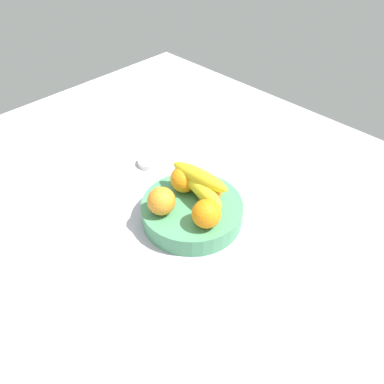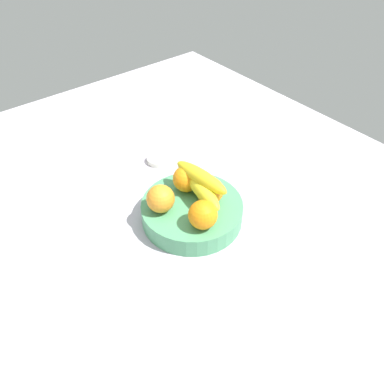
{
  "view_description": "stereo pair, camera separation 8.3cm",
  "coord_description": "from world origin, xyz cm",
  "px_view_note": "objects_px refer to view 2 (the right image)",
  "views": [
    {
      "loc": [
        -49.67,
        53.61,
        74.37
      ],
      "look_at": [
        2.79,
        0.72,
        9.29
      ],
      "focal_mm": 37.4,
      "sensor_mm": 36.0,
      "label": 1
    },
    {
      "loc": [
        -55.21,
        47.46,
        74.37
      ],
      "look_at": [
        2.79,
        0.72,
        9.29
      ],
      "focal_mm": 37.4,
      "sensor_mm": 36.0,
      "label": 2
    }
  ],
  "objects_px": {
    "orange_center": "(210,191)",
    "orange_back_left": "(186,179)",
    "orange_front_left": "(161,199)",
    "orange_front_right": "(203,215)",
    "fruit_bowl": "(192,211)",
    "banana_bunch": "(203,187)",
    "jar_lid": "(159,159)"
  },
  "relations": [
    {
      "from": "fruit_bowl",
      "to": "orange_center",
      "type": "height_order",
      "value": "orange_center"
    },
    {
      "from": "orange_front_left",
      "to": "banana_bunch",
      "type": "relative_size",
      "value": 0.37
    },
    {
      "from": "orange_front_right",
      "to": "orange_center",
      "type": "bearing_deg",
      "value": -51.13
    },
    {
      "from": "orange_front_left",
      "to": "orange_center",
      "type": "relative_size",
      "value": 1.0
    },
    {
      "from": "orange_center",
      "to": "orange_back_left",
      "type": "distance_m",
      "value": 0.08
    },
    {
      "from": "banana_bunch",
      "to": "orange_back_left",
      "type": "bearing_deg",
      "value": 7.99
    },
    {
      "from": "banana_bunch",
      "to": "orange_front_right",
      "type": "bearing_deg",
      "value": 139.97
    },
    {
      "from": "orange_front_right",
      "to": "orange_back_left",
      "type": "distance_m",
      "value": 0.14
    },
    {
      "from": "fruit_bowl",
      "to": "banana_bunch",
      "type": "xyz_separation_m",
      "value": [
        -0.0,
        -0.03,
        0.07
      ]
    },
    {
      "from": "fruit_bowl",
      "to": "orange_front_left",
      "type": "height_order",
      "value": "orange_front_left"
    },
    {
      "from": "fruit_bowl",
      "to": "orange_front_left",
      "type": "distance_m",
      "value": 0.1
    },
    {
      "from": "orange_front_left",
      "to": "jar_lid",
      "type": "relative_size",
      "value": 0.96
    },
    {
      "from": "orange_front_right",
      "to": "fruit_bowl",
      "type": "bearing_deg",
      "value": -20.28
    },
    {
      "from": "banana_bunch",
      "to": "jar_lid",
      "type": "xyz_separation_m",
      "value": [
        0.26,
        -0.05,
        -0.09
      ]
    },
    {
      "from": "orange_back_left",
      "to": "jar_lid",
      "type": "bearing_deg",
      "value": -14.55
    },
    {
      "from": "fruit_bowl",
      "to": "jar_lid",
      "type": "bearing_deg",
      "value": -16.69
    },
    {
      "from": "orange_center",
      "to": "jar_lid",
      "type": "distance_m",
      "value": 0.29
    },
    {
      "from": "orange_front_left",
      "to": "orange_center",
      "type": "distance_m",
      "value": 0.13
    },
    {
      "from": "orange_back_left",
      "to": "banana_bunch",
      "type": "xyz_separation_m",
      "value": [
        -0.06,
        -0.01,
        0.01
      ]
    },
    {
      "from": "orange_front_left",
      "to": "jar_lid",
      "type": "distance_m",
      "value": 0.28
    },
    {
      "from": "orange_front_left",
      "to": "banana_bunch",
      "type": "distance_m",
      "value": 0.11
    },
    {
      "from": "fruit_bowl",
      "to": "orange_front_left",
      "type": "bearing_deg",
      "value": 65.33
    },
    {
      "from": "orange_front_right",
      "to": "orange_center",
      "type": "relative_size",
      "value": 1.0
    },
    {
      "from": "orange_front_right",
      "to": "banana_bunch",
      "type": "distance_m",
      "value": 0.09
    },
    {
      "from": "orange_center",
      "to": "orange_front_left",
      "type": "bearing_deg",
      "value": 65.28
    },
    {
      "from": "orange_back_left",
      "to": "orange_front_right",
      "type": "bearing_deg",
      "value": 158.0
    },
    {
      "from": "orange_back_left",
      "to": "jar_lid",
      "type": "xyz_separation_m",
      "value": [
        0.21,
        -0.05,
        -0.08
      ]
    },
    {
      "from": "orange_center",
      "to": "orange_back_left",
      "type": "xyz_separation_m",
      "value": [
        0.07,
        0.02,
        0.0
      ]
    },
    {
      "from": "jar_lid",
      "to": "orange_center",
      "type": "bearing_deg",
      "value": 172.57
    },
    {
      "from": "fruit_bowl",
      "to": "orange_back_left",
      "type": "xyz_separation_m",
      "value": [
        0.05,
        -0.02,
        0.06
      ]
    },
    {
      "from": "orange_front_left",
      "to": "orange_center",
      "type": "height_order",
      "value": "same"
    },
    {
      "from": "fruit_bowl",
      "to": "orange_front_right",
      "type": "bearing_deg",
      "value": 159.72
    }
  ]
}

